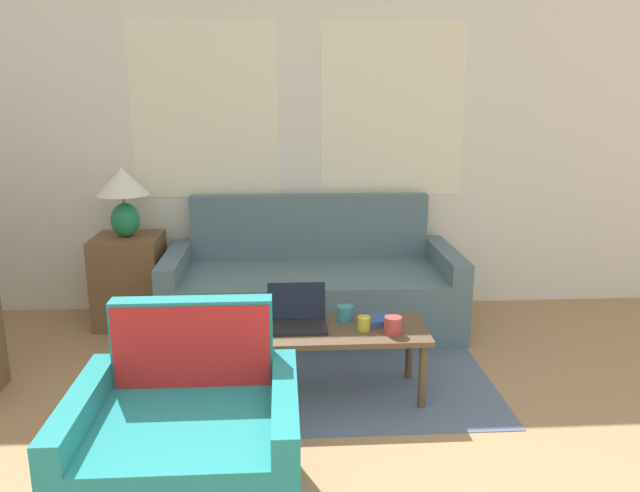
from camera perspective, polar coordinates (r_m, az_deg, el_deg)
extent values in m
cube|color=white|center=(4.87, -0.86, 9.32)|extent=(6.70, 0.05, 2.60)
cube|color=white|center=(4.86, -10.51, 12.04)|extent=(1.10, 0.01, 1.30)
cube|color=white|center=(4.90, 6.66, 12.19)|extent=(1.10, 0.01, 1.30)
cube|color=slate|center=(4.16, 0.33, -10.02)|extent=(1.96, 1.98, 0.01)
cube|color=slate|center=(4.57, -0.71, -4.93)|extent=(1.82, 0.90, 0.43)
cube|color=slate|center=(4.87, -0.94, -0.68)|extent=(1.82, 0.12, 0.93)
cube|color=slate|center=(4.61, -12.99, -4.17)|extent=(0.14, 0.90, 0.58)
cube|color=slate|center=(4.69, 11.33, -3.73)|extent=(0.14, 0.90, 0.58)
cube|color=teal|center=(2.70, -12.04, -19.33)|extent=(0.69, 0.75, 0.45)
cube|color=teal|center=(2.89, -11.30, -12.61)|extent=(0.69, 0.10, 0.83)
cube|color=teal|center=(2.76, -20.65, -17.79)|extent=(0.10, 0.75, 0.57)
cube|color=teal|center=(2.64, -3.15, -18.33)|extent=(0.10, 0.75, 0.57)
cube|color=red|center=(2.80, -11.54, -11.28)|extent=(0.67, 0.01, 0.60)
cube|color=brown|center=(4.85, -16.98, -2.98)|extent=(0.48, 0.48, 0.67)
ellipsoid|color=#1E8451|center=(4.74, -17.37, 2.30)|extent=(0.21, 0.21, 0.25)
cylinder|color=tan|center=(4.71, -17.51, 4.13)|extent=(0.02, 0.02, 0.06)
cone|color=white|center=(4.69, -17.62, 5.67)|extent=(0.37, 0.37, 0.20)
cube|color=brown|center=(3.53, 0.92, -7.79)|extent=(1.09, 0.46, 0.03)
cylinder|color=brown|center=(3.44, -7.26, -12.15)|extent=(0.04, 0.04, 0.37)
cylinder|color=brown|center=(3.52, 9.35, -11.65)|extent=(0.04, 0.04, 0.37)
cylinder|color=brown|center=(3.77, -6.91, -9.73)|extent=(0.04, 0.04, 0.37)
cylinder|color=brown|center=(3.84, 8.16, -9.34)|extent=(0.04, 0.04, 0.37)
cube|color=black|center=(3.51, -2.10, -7.45)|extent=(0.33, 0.21, 0.02)
cube|color=black|center=(3.60, -2.17, -5.03)|extent=(0.33, 0.07, 0.21)
cylinder|color=teal|center=(3.64, 2.31, -6.15)|extent=(0.10, 0.10, 0.09)
cylinder|color=#B23D38|center=(3.46, 6.68, -7.22)|extent=(0.10, 0.10, 0.10)
cylinder|color=gold|center=(3.50, 4.04, -7.08)|extent=(0.07, 0.07, 0.08)
cube|color=#334C8E|center=(3.61, 5.36, -6.77)|extent=(0.20, 0.19, 0.04)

